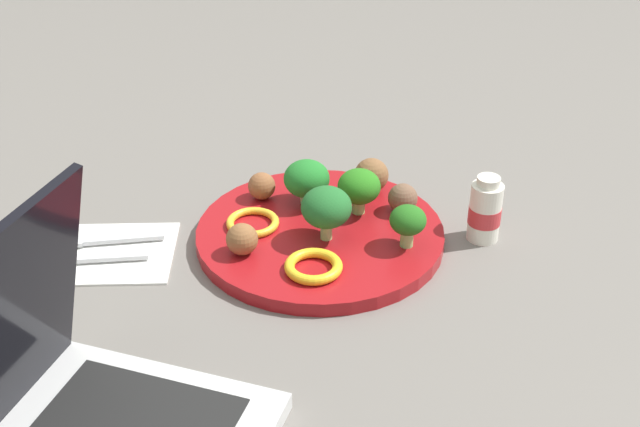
{
  "coord_description": "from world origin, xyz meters",
  "views": [
    {
      "loc": [
        0.02,
        0.78,
        0.51
      ],
      "look_at": [
        0.0,
        0.0,
        0.04
      ],
      "focal_mm": 46.22,
      "sensor_mm": 36.0,
      "label": 1
    }
  ],
  "objects_px": {
    "broccoli_floret_back_right": "(307,179)",
    "napkin": "(97,252)",
    "pepper_ring_front_right": "(313,266)",
    "plate": "(320,235)",
    "broccoli_floret_front_left": "(408,221)",
    "fork": "(86,258)",
    "meatball_back_left": "(371,175)",
    "meatball_back_right": "(242,239)",
    "pepper_ring_mid_left": "(253,222)",
    "meatball_front_left": "(403,198)",
    "yogurt_bottle": "(485,211)",
    "broccoli_floret_far_rim": "(359,187)",
    "broccoli_floret_mid_right": "(326,208)",
    "knife": "(93,240)",
    "meatball_mid_left": "(262,186)"
  },
  "relations": [
    {
      "from": "meatball_back_left",
      "to": "meatball_mid_left",
      "type": "xyz_separation_m",
      "value": [
        0.13,
        0.02,
        -0.0
      ]
    },
    {
      "from": "plate",
      "to": "pepper_ring_mid_left",
      "type": "height_order",
      "value": "pepper_ring_mid_left"
    },
    {
      "from": "plate",
      "to": "yogurt_bottle",
      "type": "height_order",
      "value": "yogurt_bottle"
    },
    {
      "from": "meatball_back_right",
      "to": "meatball_mid_left",
      "type": "xyz_separation_m",
      "value": [
        -0.02,
        -0.12,
        -0.0
      ]
    },
    {
      "from": "yogurt_bottle",
      "to": "pepper_ring_front_right",
      "type": "bearing_deg",
      "value": 22.83
    },
    {
      "from": "broccoli_floret_far_rim",
      "to": "pepper_ring_mid_left",
      "type": "bearing_deg",
      "value": 12.08
    },
    {
      "from": "broccoli_floret_far_rim",
      "to": "broccoli_floret_mid_right",
      "type": "relative_size",
      "value": 0.87
    },
    {
      "from": "broccoli_floret_back_right",
      "to": "napkin",
      "type": "height_order",
      "value": "broccoli_floret_back_right"
    },
    {
      "from": "meatball_front_left",
      "to": "napkin",
      "type": "distance_m",
      "value": 0.35
    },
    {
      "from": "pepper_ring_mid_left",
      "to": "fork",
      "type": "distance_m",
      "value": 0.19
    },
    {
      "from": "pepper_ring_mid_left",
      "to": "pepper_ring_front_right",
      "type": "xyz_separation_m",
      "value": [
        -0.07,
        0.09,
        0.0
      ]
    },
    {
      "from": "pepper_ring_mid_left",
      "to": "meatball_mid_left",
      "type": "bearing_deg",
      "value": -97.92
    },
    {
      "from": "broccoli_floret_mid_right",
      "to": "meatball_front_left",
      "type": "bearing_deg",
      "value": -148.5
    },
    {
      "from": "plate",
      "to": "napkin",
      "type": "distance_m",
      "value": 0.25
    },
    {
      "from": "meatball_back_left",
      "to": "fork",
      "type": "height_order",
      "value": "meatball_back_left"
    },
    {
      "from": "yogurt_bottle",
      "to": "knife",
      "type": "bearing_deg",
      "value": 0.48
    },
    {
      "from": "meatball_back_left",
      "to": "meatball_back_right",
      "type": "bearing_deg",
      "value": 41.4
    },
    {
      "from": "meatball_mid_left",
      "to": "knife",
      "type": "xyz_separation_m",
      "value": [
        0.19,
        0.07,
        -0.02
      ]
    },
    {
      "from": "meatball_front_left",
      "to": "pepper_ring_front_right",
      "type": "relative_size",
      "value": 0.57
    },
    {
      "from": "meatball_front_left",
      "to": "knife",
      "type": "relative_size",
      "value": 0.24
    },
    {
      "from": "meatball_mid_left",
      "to": "broccoli_floret_mid_right",
      "type": "bearing_deg",
      "value": 129.04
    },
    {
      "from": "broccoli_floret_mid_right",
      "to": "meatball_back_right",
      "type": "xyz_separation_m",
      "value": [
        0.09,
        0.03,
        -0.02
      ]
    },
    {
      "from": "plate",
      "to": "broccoli_floret_mid_right",
      "type": "xyz_separation_m",
      "value": [
        -0.01,
        0.02,
        0.05
      ]
    },
    {
      "from": "broccoli_floret_front_left",
      "to": "fork",
      "type": "bearing_deg",
      "value": 0.32
    },
    {
      "from": "plate",
      "to": "meatball_back_right",
      "type": "distance_m",
      "value": 0.1
    },
    {
      "from": "broccoli_floret_far_rim",
      "to": "pepper_ring_front_right",
      "type": "bearing_deg",
      "value": 64.61
    },
    {
      "from": "broccoli_floret_back_right",
      "to": "pepper_ring_front_right",
      "type": "xyz_separation_m",
      "value": [
        -0.0,
        0.14,
        -0.03
      ]
    },
    {
      "from": "broccoli_floret_back_right",
      "to": "broccoli_floret_mid_right",
      "type": "bearing_deg",
      "value": 104.51
    },
    {
      "from": "broccoli_floret_far_rim",
      "to": "broccoli_floret_back_right",
      "type": "height_order",
      "value": "same"
    },
    {
      "from": "knife",
      "to": "meatball_front_left",
      "type": "bearing_deg",
      "value": -173.7
    },
    {
      "from": "pepper_ring_front_right",
      "to": "meatball_front_left",
      "type": "bearing_deg",
      "value": -132.2
    },
    {
      "from": "broccoli_floret_far_rim",
      "to": "meatball_front_left",
      "type": "relative_size",
      "value": 1.57
    },
    {
      "from": "pepper_ring_mid_left",
      "to": "yogurt_bottle",
      "type": "relative_size",
      "value": 0.76
    },
    {
      "from": "plate",
      "to": "pepper_ring_front_right",
      "type": "distance_m",
      "value": 0.08
    },
    {
      "from": "plate",
      "to": "fork",
      "type": "relative_size",
      "value": 2.32
    },
    {
      "from": "plate",
      "to": "broccoli_floret_mid_right",
      "type": "height_order",
      "value": "broccoli_floret_mid_right"
    },
    {
      "from": "meatball_front_left",
      "to": "pepper_ring_mid_left",
      "type": "height_order",
      "value": "meatball_front_left"
    },
    {
      "from": "meatball_front_left",
      "to": "yogurt_bottle",
      "type": "relative_size",
      "value": 0.44
    },
    {
      "from": "pepper_ring_mid_left",
      "to": "knife",
      "type": "xyz_separation_m",
      "value": [
        0.18,
        0.01,
        -0.01
      ]
    },
    {
      "from": "napkin",
      "to": "meatball_front_left",
      "type": "bearing_deg",
      "value": -170.78
    },
    {
      "from": "napkin",
      "to": "broccoli_floret_front_left",
      "type": "bearing_deg",
      "value": 177.21
    },
    {
      "from": "knife",
      "to": "pepper_ring_front_right",
      "type": "bearing_deg",
      "value": 162.37
    },
    {
      "from": "broccoli_floret_far_rim",
      "to": "meatball_back_left",
      "type": "relative_size",
      "value": 1.31
    },
    {
      "from": "broccoli_floret_mid_right",
      "to": "pepper_ring_front_right",
      "type": "bearing_deg",
      "value": 75.79
    },
    {
      "from": "broccoli_floret_back_right",
      "to": "meatball_back_left",
      "type": "xyz_separation_m",
      "value": [
        -0.08,
        -0.03,
        -0.01
      ]
    },
    {
      "from": "plate",
      "to": "pepper_ring_front_right",
      "type": "xyz_separation_m",
      "value": [
        0.01,
        0.08,
        0.01
      ]
    },
    {
      "from": "plate",
      "to": "broccoli_floret_back_right",
      "type": "bearing_deg",
      "value": -76.57
    },
    {
      "from": "plate",
      "to": "napkin",
      "type": "xyz_separation_m",
      "value": [
        0.25,
        0.02,
        -0.01
      ]
    },
    {
      "from": "meatball_front_left",
      "to": "pepper_ring_mid_left",
      "type": "relative_size",
      "value": 0.58
    },
    {
      "from": "meatball_back_left",
      "to": "pepper_ring_front_right",
      "type": "distance_m",
      "value": 0.18
    }
  ]
}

